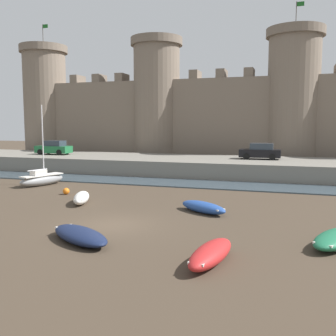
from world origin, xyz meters
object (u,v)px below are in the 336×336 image
rowboat_near_channel_left (203,207)px  mooring_buoy_near_shore (66,191)px  car_quay_centre_east (54,148)px  rowboat_foreground_centre (80,235)px  car_quay_west (260,152)px  rowboat_midflat_left (211,253)px  rowboat_near_channel_right (81,198)px  sailboat_midflat_centre (42,179)px

rowboat_near_channel_left → mooring_buoy_near_shore: (-11.02, 2.71, -0.09)m
mooring_buoy_near_shore → car_quay_centre_east: size_ratio=0.12×
rowboat_foreground_centre → car_quay_centre_east: (-17.80, 24.56, 2.08)m
mooring_buoy_near_shore → car_quay_west: size_ratio=0.12×
rowboat_midflat_left → car_quay_west: (-0.38, 26.62, 2.01)m
rowboat_near_channel_right → car_quay_west: car_quay_west is taller
mooring_buoy_near_shore → car_quay_west: 20.37m
car_quay_centre_east → rowboat_foreground_centre: bearing=-54.1°
rowboat_near_channel_right → car_quay_west: 20.94m
car_quay_west → car_quay_centre_east: bearing=-177.1°
rowboat_near_channel_right → car_quay_centre_east: car_quay_centre_east is taller
rowboat_near_channel_left → sailboat_midflat_centre: (-15.31, 5.77, 0.23)m
car_quay_centre_east → car_quay_west: bearing=2.9°
rowboat_midflat_left → mooring_buoy_near_shore: 17.10m
rowboat_midflat_left → mooring_buoy_near_shore: size_ratio=7.48×
rowboat_near_channel_left → mooring_buoy_near_shore: bearing=166.2°
rowboat_near_channel_left → car_quay_west: bearing=84.5°
sailboat_midflat_centre → car_quay_west: (17.09, 12.64, 1.83)m
rowboat_near_channel_right → rowboat_foreground_centre: size_ratio=0.74×
rowboat_near_channel_right → car_quay_centre_east: bearing=128.4°
rowboat_midflat_left → rowboat_foreground_centre: bearing=171.8°
rowboat_foreground_centre → rowboat_midflat_left: bearing=-8.2°
rowboat_near_channel_left → rowboat_near_channel_right: bearing=179.1°
sailboat_midflat_centre → rowboat_foreground_centre: bearing=-49.1°
rowboat_near_channel_right → car_quay_centre_east: (-13.54, 17.11, 2.00)m
car_quay_centre_east → rowboat_near_channel_right: bearing=-51.6°
sailboat_midflat_centre → car_quay_west: 21.33m
rowboat_near_channel_left → rowboat_near_channel_right: 8.23m
rowboat_foreground_centre → sailboat_midflat_centre: 17.34m
sailboat_midflat_centre → car_quay_west: size_ratio=1.65×
car_quay_west → sailboat_midflat_centre: bearing=-143.5°
rowboat_midflat_left → rowboat_near_channel_right: bearing=141.2°
car_quay_centre_east → rowboat_midflat_left: bearing=-46.8°
sailboat_midflat_centre → car_quay_centre_east: size_ratio=1.65×
rowboat_near_channel_left → rowboat_midflat_left: size_ratio=0.95×
mooring_buoy_near_shore → sailboat_midflat_centre: bearing=144.5°
rowboat_foreground_centre → sailboat_midflat_centre: (-11.35, 13.10, 0.26)m
rowboat_near_channel_right → sailboat_midflat_centre: sailboat_midflat_centre is taller
rowboat_foreground_centre → car_quay_centre_east: bearing=125.9°
rowboat_near_channel_right → car_quay_west: size_ratio=0.75×
rowboat_near_channel_left → car_quay_west: (1.77, 18.41, 2.06)m
rowboat_near_channel_left → car_quay_west: 18.61m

